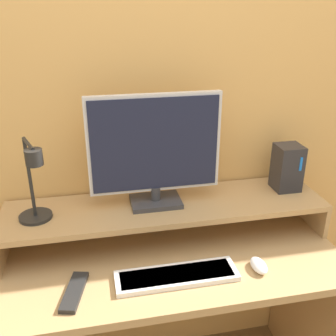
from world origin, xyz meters
name	(u,v)px	position (x,y,z in m)	size (l,w,h in m)	color
wall_back	(157,97)	(0.00, 0.59, 1.25)	(6.00, 0.05, 2.50)	#E5AD60
desk	(173,302)	(0.00, 0.28, 0.53)	(1.22, 0.56, 0.74)	tan
monitor_shelf	(166,209)	(0.00, 0.41, 0.86)	(1.22, 0.29, 0.14)	tan
monitor	(155,149)	(-0.04, 0.43, 1.10)	(0.48, 0.13, 0.42)	#38383D
desk_lamp	(34,187)	(-0.46, 0.36, 1.03)	(0.12, 0.20, 0.30)	black
router_dock	(287,167)	(0.50, 0.44, 0.98)	(0.10, 0.10, 0.19)	#28282D
keyboard	(177,276)	(-0.02, 0.16, 0.75)	(0.41, 0.12, 0.02)	white
mouse	(259,265)	(0.27, 0.14, 0.76)	(0.05, 0.09, 0.03)	white
remote_control	(74,292)	(-0.35, 0.15, 0.75)	(0.09, 0.19, 0.02)	black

